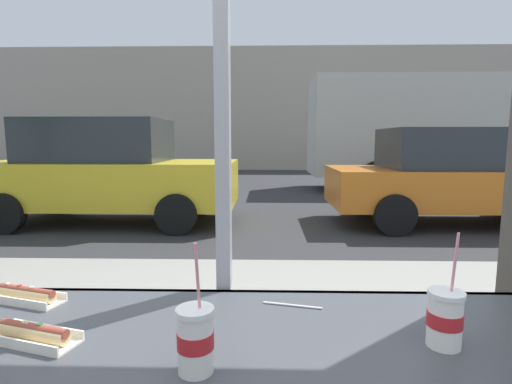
% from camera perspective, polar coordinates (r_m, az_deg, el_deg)
% --- Properties ---
extents(ground_plane, '(60.00, 60.00, 0.00)m').
position_cam_1_polar(ground_plane, '(9.41, 0.51, -1.32)').
color(ground_plane, '#2D2D30').
extents(sidewalk_strip, '(16.00, 2.80, 0.11)m').
position_cam_1_polar(sidewalk_strip, '(3.22, -1.44, -18.14)').
color(sidewalk_strip, gray).
rests_on(sidewalk_strip, ground).
extents(window_wall, '(2.87, 0.20, 2.90)m').
position_cam_1_polar(window_wall, '(1.45, -4.99, 23.97)').
color(window_wall, '#423D38').
rests_on(window_wall, ground).
extents(building_facade_far, '(28.00, 1.20, 5.83)m').
position_cam_1_polar(building_facade_far, '(19.79, 1.03, 11.79)').
color(building_facade_far, '#A89E8E').
rests_on(building_facade_far, ground).
extents(soda_cup_left, '(0.09, 0.09, 0.30)m').
position_cam_1_polar(soda_cup_left, '(1.16, 25.66, -16.08)').
color(soda_cup_left, white).
rests_on(soda_cup_left, window_counter).
extents(soda_cup_right, '(0.09, 0.09, 0.31)m').
position_cam_1_polar(soda_cup_right, '(0.97, -8.74, -20.24)').
color(soda_cup_right, silver).
rests_on(soda_cup_right, window_counter).
extents(hotdog_tray_near, '(0.26, 0.15, 0.05)m').
position_cam_1_polar(hotdog_tray_near, '(1.54, -30.25, -12.72)').
color(hotdog_tray_near, silver).
rests_on(hotdog_tray_near, window_counter).
extents(hotdog_tray_far, '(0.26, 0.16, 0.05)m').
position_cam_1_polar(hotdog_tray_far, '(1.24, -29.40, -17.45)').
color(hotdog_tray_far, silver).
rests_on(hotdog_tray_far, window_counter).
extents(loose_straw, '(0.19, 0.05, 0.01)m').
position_cam_1_polar(loose_straw, '(1.31, 5.29, -16.01)').
color(loose_straw, white).
rests_on(loose_straw, window_counter).
extents(parked_car_yellow, '(4.34, 1.95, 1.80)m').
position_cam_1_polar(parked_car_yellow, '(7.35, -20.68, 2.80)').
color(parked_car_yellow, gold).
rests_on(parked_car_yellow, ground).
extents(parked_car_orange, '(4.32, 1.89, 1.65)m').
position_cam_1_polar(parked_car_orange, '(7.55, 27.05, 2.06)').
color(parked_car_orange, orange).
rests_on(parked_car_orange, ground).
extents(box_truck, '(6.84, 2.44, 3.19)m').
position_cam_1_polar(box_truck, '(12.49, 23.06, 8.14)').
color(box_truck, beige).
rests_on(box_truck, ground).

